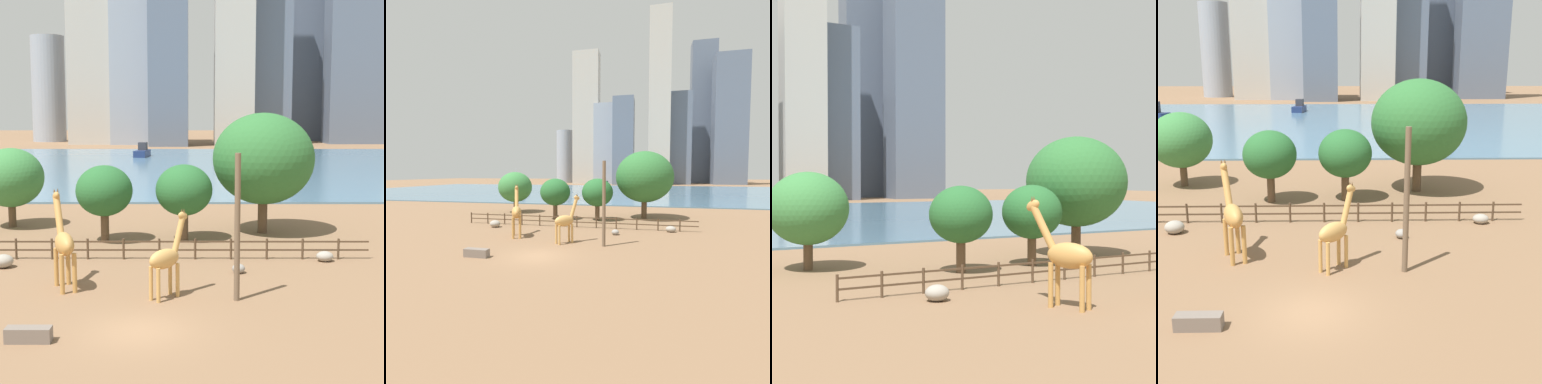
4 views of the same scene
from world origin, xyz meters
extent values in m
plane|color=brown|center=(0.00, 80.00, 0.00)|extent=(400.00, 400.00, 0.00)
cube|color=slate|center=(0.00, 77.00, 0.10)|extent=(180.00, 86.00, 0.20)
cylinder|color=#C18C47|center=(-4.85, 6.42, 1.01)|extent=(0.31, 0.31, 2.01)
cylinder|color=#C18C47|center=(-4.27, 6.67, 1.01)|extent=(0.31, 0.31, 2.01)
cylinder|color=#C18C47|center=(-4.23, 4.99, 1.01)|extent=(0.31, 0.31, 2.01)
cylinder|color=#C18C47|center=(-3.66, 5.24, 1.01)|extent=(0.31, 0.31, 2.01)
ellipsoid|color=#C18C47|center=(-4.25, 5.83, 2.36)|extent=(1.70, 2.39, 1.16)
cylinder|color=#C18C47|center=(-4.80, 7.09, 3.56)|extent=(0.88, 1.43, 2.11)
ellipsoid|color=#C18C47|center=(-5.01, 7.59, 4.53)|extent=(0.67, 0.93, 0.76)
cone|color=brown|center=(-5.09, 7.56, 4.87)|extent=(0.14, 0.14, 0.21)
cone|color=brown|center=(-4.93, 7.63, 4.87)|extent=(0.14, 0.14, 0.21)
cylinder|color=tan|center=(1.13, 4.97, 0.84)|extent=(0.27, 0.27, 1.67)
cylinder|color=tan|center=(1.50, 4.62, 0.84)|extent=(0.27, 0.27, 1.67)
cylinder|color=tan|center=(0.24, 4.03, 0.84)|extent=(0.27, 0.27, 1.67)
cylinder|color=tan|center=(0.61, 3.68, 0.84)|extent=(0.27, 0.27, 1.67)
ellipsoid|color=tan|center=(0.87, 4.32, 1.96)|extent=(1.80, 1.85, 0.97)
cylinder|color=tan|center=(1.55, 5.04, 3.03)|extent=(0.82, 0.85, 1.84)
ellipsoid|color=tan|center=(1.76, 5.26, 3.90)|extent=(0.69, 0.71, 0.56)
cone|color=brown|center=(1.70, 5.31, 4.18)|extent=(0.12, 0.12, 0.18)
cone|color=brown|center=(1.81, 5.21, 4.18)|extent=(0.12, 0.12, 0.18)
cylinder|color=brown|center=(4.35, 4.02, 3.54)|extent=(0.28, 0.28, 7.09)
ellipsoid|color=gray|center=(10.26, 11.48, 0.31)|extent=(1.03, 0.83, 0.63)
ellipsoid|color=gray|center=(4.82, 8.84, 0.27)|extent=(0.72, 0.71, 0.53)
ellipsoid|color=gray|center=(-8.77, 10.02, 0.39)|extent=(1.17, 1.05, 0.78)
cube|color=#72665B|center=(-4.22, -1.16, 0.30)|extent=(1.80, 0.60, 0.60)
cylinder|color=#4C3826|center=(-13.00, 12.00, 0.65)|extent=(0.14, 0.14, 1.30)
cylinder|color=#4C3826|center=(-10.80, 12.00, 0.65)|extent=(0.14, 0.14, 1.30)
cylinder|color=#4C3826|center=(-8.60, 12.00, 0.65)|extent=(0.14, 0.14, 1.30)
cylinder|color=#4C3826|center=(-6.40, 12.00, 0.65)|extent=(0.14, 0.14, 1.30)
cylinder|color=#4C3826|center=(-4.20, 12.00, 0.65)|extent=(0.14, 0.14, 1.30)
cylinder|color=#4C3826|center=(-2.00, 12.00, 0.65)|extent=(0.14, 0.14, 1.30)
cylinder|color=#4C3826|center=(0.20, 12.00, 0.65)|extent=(0.14, 0.14, 1.30)
cylinder|color=#4C3826|center=(2.40, 12.00, 0.65)|extent=(0.14, 0.14, 1.30)
cylinder|color=#4C3826|center=(4.60, 12.00, 0.65)|extent=(0.14, 0.14, 1.30)
cylinder|color=#4C3826|center=(6.80, 12.00, 0.65)|extent=(0.14, 0.14, 1.30)
cylinder|color=#4C3826|center=(9.00, 12.00, 0.65)|extent=(0.14, 0.14, 1.30)
cylinder|color=#4C3826|center=(11.20, 12.00, 0.65)|extent=(0.14, 0.14, 1.30)
cube|color=#4C3826|center=(0.00, 12.00, 1.10)|extent=(26.10, 0.08, 0.10)
cube|color=#4C3826|center=(0.00, 12.00, 0.59)|extent=(26.10, 0.08, 0.10)
cylinder|color=brown|center=(-3.87, 17.02, 1.01)|extent=(0.58, 0.58, 2.02)
ellipsoid|color=#26602D|center=(-3.87, 17.02, 3.59)|extent=(3.93, 3.93, 3.54)
cylinder|color=brown|center=(1.65, 17.42, 1.00)|extent=(0.58, 0.58, 1.99)
ellipsoid|color=#26602D|center=(1.65, 17.42, 3.59)|extent=(3.99, 3.99, 3.59)
cylinder|color=brown|center=(-11.97, 22.38, 0.93)|extent=(0.59, 0.59, 1.86)
ellipsoid|color=#387A3D|center=(-11.97, 22.38, 3.91)|extent=(5.14, 5.14, 4.63)
cylinder|color=brown|center=(7.49, 20.12, 1.29)|extent=(0.72, 0.72, 2.57)
ellipsoid|color=#2D6B33|center=(7.49, 20.12, 5.58)|extent=(7.51, 7.51, 6.76)
cube|color=navy|center=(-7.82, 94.60, 0.85)|extent=(3.04, 6.69, 1.29)
cube|color=#333338|center=(-7.73, 95.41, 2.27)|extent=(1.80, 2.49, 1.55)
cube|color=navy|center=(-34.57, 73.05, 1.05)|extent=(8.98, 5.18, 1.70)
cube|color=#333338|center=(-33.55, 72.78, 2.91)|extent=(3.48, 2.77, 2.03)
cylinder|color=silver|center=(-34.98, 73.17, 4.86)|extent=(0.15, 0.15, 5.94)
cube|color=#939EAD|center=(-14.23, 148.16, 21.87)|extent=(12.80, 13.78, 43.73)
cylinder|color=#939EAD|center=(-42.52, 162.23, 16.22)|extent=(10.32, 10.32, 32.43)
cube|color=slate|center=(-4.11, 139.43, 22.33)|extent=(10.50, 14.62, 44.67)
cube|color=#B7B2A8|center=(13.69, 140.02, 44.03)|extent=(10.65, 9.13, 88.07)
cube|color=slate|center=(49.45, 150.52, 33.37)|extent=(16.06, 10.62, 66.73)
cube|color=slate|center=(39.20, 167.88, 40.40)|extent=(13.69, 9.05, 80.79)
cube|color=#B7B2A8|center=(-25.48, 146.45, 36.29)|extent=(14.28, 8.55, 72.58)
cube|color=slate|center=(24.35, 147.60, 24.10)|extent=(11.82, 8.61, 48.20)
camera|label=1|loc=(2.21, -23.26, 8.94)|focal=55.00mm
camera|label=2|loc=(7.73, -20.36, 6.10)|focal=28.00mm
camera|label=3|loc=(-20.48, -14.94, 5.74)|focal=55.00mm
camera|label=4|loc=(1.14, -17.80, 9.60)|focal=45.00mm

